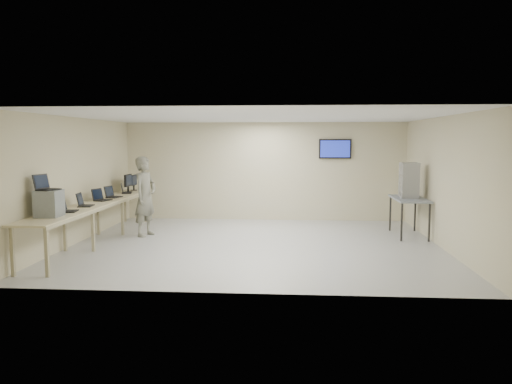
# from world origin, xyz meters

# --- Properties ---
(room) EXTENTS (8.01, 7.01, 2.81)m
(room) POSITION_xyz_m (0.03, 0.06, 1.41)
(room) COLOR #AEAEAE
(room) RESTS_ON ground
(workbench) EXTENTS (0.76, 6.00, 0.90)m
(workbench) POSITION_xyz_m (-3.59, 0.00, 0.83)
(workbench) COLOR beige
(workbench) RESTS_ON ground
(equipment_box) EXTENTS (0.44, 0.49, 0.49)m
(equipment_box) POSITION_xyz_m (-3.65, -2.01, 1.14)
(equipment_box) COLOR gray
(equipment_box) RESTS_ON workbench
(laptop_on_box) EXTENTS (0.41, 0.44, 0.29)m
(laptop_on_box) POSITION_xyz_m (-3.71, -2.01, 1.46)
(laptop_on_box) COLOR black
(laptop_on_box) RESTS_ON equipment_box
(laptop_0) EXTENTS (0.36, 0.41, 0.29)m
(laptop_0) POSITION_xyz_m (-3.60, -1.40, 0.97)
(laptop_0) COLOR black
(laptop_0) RESTS_ON workbench
(laptop_1) EXTENTS (0.34, 0.40, 0.29)m
(laptop_1) POSITION_xyz_m (-3.61, -0.59, 0.97)
(laptop_1) COLOR black
(laptop_1) RESTS_ON workbench
(laptop_2) EXTENTS (0.40, 0.43, 0.28)m
(laptop_2) POSITION_xyz_m (-3.63, 0.39, 0.97)
(laptop_2) COLOR black
(laptop_2) RESTS_ON workbench
(laptop_3) EXTENTS (0.37, 0.41, 0.28)m
(laptop_3) POSITION_xyz_m (-3.59, 1.03, 0.97)
(laptop_3) COLOR black
(laptop_3) RESTS_ON workbench
(laptop_4) EXTENTS (0.37, 0.40, 0.27)m
(laptop_4) POSITION_xyz_m (-3.60, 2.00, 0.97)
(laptop_4) COLOR black
(laptop_4) RESTS_ON workbench
(monitor_near) EXTENTS (0.22, 0.49, 0.48)m
(monitor_near) POSITION_xyz_m (-3.60, 2.27, 1.19)
(monitor_near) COLOR black
(monitor_near) RESTS_ON workbench
(monitor_far) EXTENTS (0.20, 0.44, 0.44)m
(monitor_far) POSITION_xyz_m (-3.60, 2.75, 1.16)
(monitor_far) COLOR black
(monitor_far) RESTS_ON workbench
(soldier) EXTENTS (0.65, 0.80, 1.91)m
(soldier) POSITION_xyz_m (-2.71, 0.85, 0.95)
(soldier) COLOR #5A5C54
(soldier) RESTS_ON ground
(side_table) EXTENTS (0.72, 1.53, 0.92)m
(side_table) POSITION_xyz_m (3.60, 1.29, 0.85)
(side_table) COLOR slate
(side_table) RESTS_ON ground
(storage_bins) EXTENTS (0.40, 0.45, 0.85)m
(storage_bins) POSITION_xyz_m (3.58, 1.29, 1.34)
(storage_bins) COLOR #9B9B9B
(storage_bins) RESTS_ON side_table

